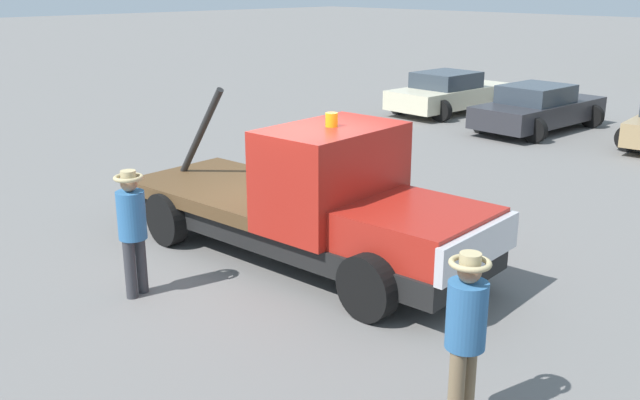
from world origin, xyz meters
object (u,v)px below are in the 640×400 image
at_px(tow_truck, 316,205).
at_px(person_at_hood, 132,223).
at_px(parked_car_charcoal, 538,108).
at_px(traffic_cone, 349,170).
at_px(parked_car_cream, 449,93).
at_px(person_near_truck, 466,326).

xyz_separation_m(tow_truck, person_at_hood, (-0.87, -2.60, 0.12)).
height_order(person_at_hood, parked_car_charcoal, person_at_hood).
distance_m(parked_car_charcoal, traffic_cone, 7.90).
distance_m(person_at_hood, parked_car_cream, 15.83).
relative_size(person_at_hood, parked_car_cream, 0.39).
bearing_deg(person_near_truck, parked_car_cream, 121.53).
bearing_deg(traffic_cone, tow_truck, -52.24).
bearing_deg(tow_truck, parked_car_cream, 113.05).
bearing_deg(person_at_hood, traffic_cone, 91.19).
height_order(parked_car_charcoal, traffic_cone, parked_car_charcoal).
height_order(parked_car_cream, parked_car_charcoal, same).
xyz_separation_m(tow_truck, parked_car_cream, (-6.51, 12.19, -0.29)).
distance_m(tow_truck, person_near_truck, 4.42).
bearing_deg(parked_car_charcoal, parked_car_cream, 82.43).
relative_size(parked_car_cream, traffic_cone, 8.28).
height_order(tow_truck, parked_car_cream, tow_truck).
distance_m(person_at_hood, traffic_cone, 6.67).
distance_m(person_near_truck, parked_car_charcoal, 15.15).
height_order(tow_truck, parked_car_charcoal, tow_truck).
distance_m(person_near_truck, parked_car_cream, 17.55).
relative_size(person_at_hood, traffic_cone, 3.24).
bearing_deg(traffic_cone, parked_car_cream, 113.18).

